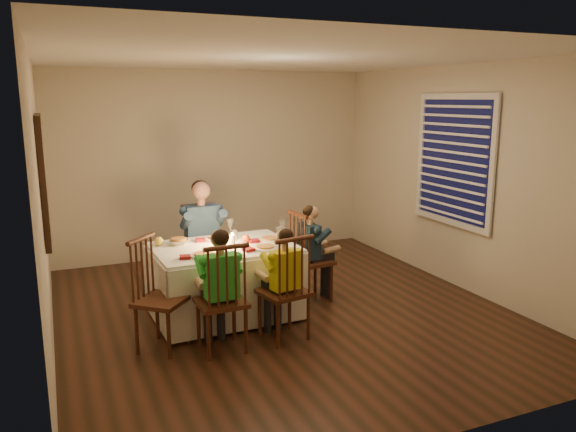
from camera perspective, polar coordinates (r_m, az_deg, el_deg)
name	(u,v)px	position (r m, az deg, el deg)	size (l,w,h in m)	color
ground	(283,311)	(6.03, -0.49, -9.66)	(5.00, 5.00, 0.00)	black
wall_left	(41,207)	(5.26, -23.78, 0.85)	(0.02, 5.00, 2.60)	beige
wall_right	(461,178)	(6.86, 17.14, 3.70)	(0.02, 5.00, 2.60)	beige
wall_back	(215,164)	(8.03, -7.43, 5.24)	(4.50, 0.02, 2.60)	beige
ceiling	(283,57)	(5.62, -0.54, 15.82)	(5.00, 5.00, 0.00)	white
dining_table	(224,266)	(5.78, -6.50, -5.10)	(1.47, 1.09, 0.72)	white
chair_adult	(204,291)	(6.70, -8.49, -7.56)	(0.42, 0.40, 1.02)	#3C1B10
chair_near_left	(222,350)	(5.21, -6.68, -13.33)	(0.42, 0.40, 1.02)	#3C1B10
chair_near_right	(284,338)	(5.42, -0.42, -12.25)	(0.42, 0.40, 1.02)	#3C1B10
chair_end	(311,300)	(6.37, 2.35, -8.48)	(0.42, 0.40, 1.02)	#3C1B10
chair_extra	(164,348)	(5.33, -12.49, -12.95)	(0.42, 0.40, 1.03)	#3C1B10
adult	(204,291)	(6.70, -8.49, -7.56)	(0.49, 0.45, 1.31)	#304F79
child_green	(222,350)	(5.21, -6.68, -13.33)	(0.38, 0.35, 1.12)	green
child_yellow	(284,338)	(5.42, -0.42, -12.25)	(0.35, 0.32, 1.06)	yellow
child_teal	(311,300)	(6.37, 2.35, -8.48)	(0.36, 0.33, 1.08)	#172A39
setting_adult	(217,239)	(5.99, -7.23, -2.30)	(0.26, 0.26, 0.02)	white
setting_green	(204,255)	(5.38, -8.57, -3.97)	(0.26, 0.26, 0.02)	white
setting_yellow	(265,248)	(5.58, -2.30, -3.26)	(0.26, 0.26, 0.02)	white
setting_teal	(270,240)	(5.91, -1.85, -2.40)	(0.26, 0.26, 0.02)	white
candle_left	(218,242)	(5.70, -7.14, -2.63)	(0.06, 0.06, 0.10)	white
candle_right	(232,240)	(5.74, -5.66, -2.47)	(0.06, 0.06, 0.10)	white
squash	(159,241)	(5.84, -12.98, -2.52)	(0.09, 0.09, 0.09)	yellow
orange_fruit	(246,238)	(5.85, -4.29, -2.28)	(0.08, 0.08, 0.08)	#EC4D13
serving_bowl	(179,242)	(5.85, -11.05, -2.63)	(0.20, 0.20, 0.05)	white
wall_mirror	(43,179)	(5.52, -23.60, 3.46)	(0.06, 0.95, 1.15)	black
window_blinds	(453,160)	(6.89, 16.42, 5.45)	(0.07, 1.34, 1.54)	black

